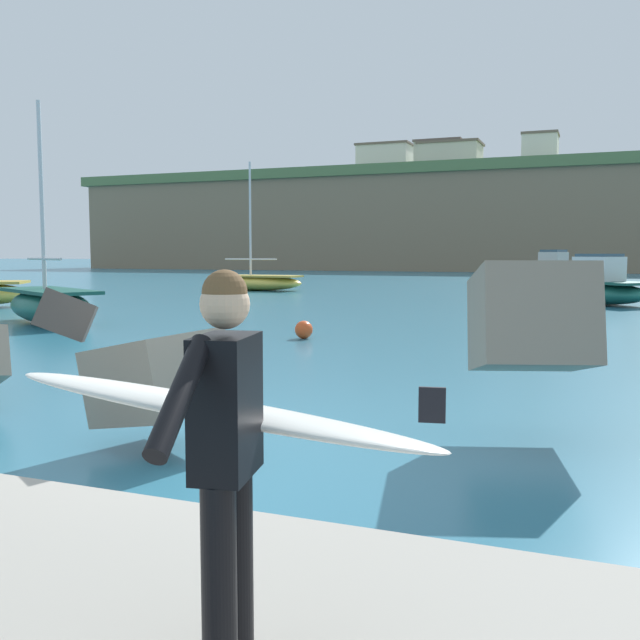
{
  "coord_description": "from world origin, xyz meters",
  "views": [
    {
      "loc": [
        3.84,
        -6.22,
        2.08
      ],
      "look_at": [
        1.19,
        0.5,
        1.4
      ],
      "focal_mm": 39.85,
      "sensor_mm": 36.0,
      "label": 1
    }
  ],
  "objects_px": {
    "boat_far_left": "(257,282)",
    "station_building_central": "(442,159)",
    "station_building_west": "(386,164)",
    "station_building_east": "(540,151)",
    "boat_mid_left": "(591,288)",
    "boat_near_centre": "(555,280)",
    "mooring_buoy_middle": "(304,330)",
    "surfer_with_board": "(227,437)",
    "station_building_annex": "(451,159)",
    "boat_near_right": "(50,304)"
  },
  "relations": [
    {
      "from": "station_building_west",
      "to": "boat_mid_left",
      "type": "bearing_deg",
      "value": -67.38
    },
    {
      "from": "boat_near_right",
      "to": "station_building_west",
      "type": "bearing_deg",
      "value": 99.55
    },
    {
      "from": "boat_near_right",
      "to": "station_building_central",
      "type": "relative_size",
      "value": 0.89
    },
    {
      "from": "boat_mid_left",
      "to": "surfer_with_board",
      "type": "bearing_deg",
      "value": -92.47
    },
    {
      "from": "boat_near_right",
      "to": "station_building_east",
      "type": "xyz_separation_m",
      "value": [
        7.86,
        75.24,
        13.86
      ]
    },
    {
      "from": "boat_mid_left",
      "to": "station_building_central",
      "type": "bearing_deg",
      "value": 107.1
    },
    {
      "from": "surfer_with_board",
      "to": "boat_mid_left",
      "type": "xyz_separation_m",
      "value": [
        1.22,
        28.3,
        -0.61
      ]
    },
    {
      "from": "surfer_with_board",
      "to": "station_building_west",
      "type": "bearing_deg",
      "value": 105.82
    },
    {
      "from": "boat_far_left",
      "to": "station_building_east",
      "type": "xyz_separation_m",
      "value": [
        10.58,
        56.13,
        13.94
      ]
    },
    {
      "from": "station_building_central",
      "to": "station_building_east",
      "type": "xyz_separation_m",
      "value": [
        12.84,
        -3.51,
        -0.08
      ]
    },
    {
      "from": "station_building_east",
      "to": "station_building_annex",
      "type": "xyz_separation_m",
      "value": [
        -11.42,
        2.34,
        -0.09
      ]
    },
    {
      "from": "station_building_west",
      "to": "station_building_annex",
      "type": "relative_size",
      "value": 0.97
    },
    {
      "from": "boat_near_centre",
      "to": "station_building_central",
      "type": "height_order",
      "value": "station_building_central"
    },
    {
      "from": "boat_near_centre",
      "to": "boat_near_right",
      "type": "xyz_separation_m",
      "value": [
        -12.97,
        -21.6,
        -0.11
      ]
    },
    {
      "from": "boat_mid_left",
      "to": "station_building_annex",
      "type": "distance_m",
      "value": 67.09
    },
    {
      "from": "boat_near_right",
      "to": "station_building_west",
      "type": "xyz_separation_m",
      "value": [
        -14.11,
        83.86,
        14.38
      ]
    },
    {
      "from": "station_building_central",
      "to": "station_building_west",
      "type": "bearing_deg",
      "value": 150.75
    },
    {
      "from": "surfer_with_board",
      "to": "station_building_west",
      "type": "height_order",
      "value": "station_building_west"
    },
    {
      "from": "boat_mid_left",
      "to": "station_building_west",
      "type": "bearing_deg",
      "value": 112.62
    },
    {
      "from": "boat_far_left",
      "to": "station_building_west",
      "type": "relative_size",
      "value": 0.92
    },
    {
      "from": "mooring_buoy_middle",
      "to": "station_building_central",
      "type": "relative_size",
      "value": 0.06
    },
    {
      "from": "boat_mid_left",
      "to": "boat_far_left",
      "type": "xyz_separation_m",
      "value": [
        -17.5,
        4.6,
        -0.18
      ]
    },
    {
      "from": "mooring_buoy_middle",
      "to": "station_building_annex",
      "type": "bearing_deg",
      "value": 98.7
    },
    {
      "from": "boat_near_right",
      "to": "boat_far_left",
      "type": "xyz_separation_m",
      "value": [
        -2.72,
        19.11,
        -0.08
      ]
    },
    {
      "from": "boat_far_left",
      "to": "station_building_annex",
      "type": "bearing_deg",
      "value": 90.83
    },
    {
      "from": "boat_near_right",
      "to": "station_building_east",
      "type": "height_order",
      "value": "station_building_east"
    },
    {
      "from": "surfer_with_board",
      "to": "boat_near_centre",
      "type": "height_order",
      "value": "boat_near_centre"
    },
    {
      "from": "boat_mid_left",
      "to": "mooring_buoy_middle",
      "type": "bearing_deg",
      "value": -112.83
    },
    {
      "from": "mooring_buoy_middle",
      "to": "boat_mid_left",
      "type": "bearing_deg",
      "value": 67.17
    },
    {
      "from": "boat_far_left",
      "to": "mooring_buoy_middle",
      "type": "xyz_separation_m",
      "value": [
        11.12,
        -19.75,
        -0.27
      ]
    },
    {
      "from": "boat_near_centre",
      "to": "boat_mid_left",
      "type": "xyz_separation_m",
      "value": [
        1.81,
        -7.09,
        -0.02
      ]
    },
    {
      "from": "boat_near_centre",
      "to": "station_building_east",
      "type": "distance_m",
      "value": 55.61
    },
    {
      "from": "surfer_with_board",
      "to": "boat_near_right",
      "type": "distance_m",
      "value": 19.35
    },
    {
      "from": "boat_far_left",
      "to": "station_building_central",
      "type": "relative_size",
      "value": 0.97
    },
    {
      "from": "boat_near_centre",
      "to": "mooring_buoy_middle",
      "type": "bearing_deg",
      "value": -101.62
    },
    {
      "from": "boat_near_centre",
      "to": "boat_far_left",
      "type": "relative_size",
      "value": 0.63
    },
    {
      "from": "surfer_with_board",
      "to": "boat_mid_left",
      "type": "bearing_deg",
      "value": 87.53
    },
    {
      "from": "boat_near_right",
      "to": "boat_mid_left",
      "type": "relative_size",
      "value": 1.17
    },
    {
      "from": "station_building_east",
      "to": "station_building_west",
      "type": "bearing_deg",
      "value": 158.58
    },
    {
      "from": "surfer_with_board",
      "to": "mooring_buoy_middle",
      "type": "xyz_separation_m",
      "value": [
        -5.16,
        13.15,
        -1.06
      ]
    },
    {
      "from": "boat_near_right",
      "to": "boat_mid_left",
      "type": "xyz_separation_m",
      "value": [
        14.78,
        14.51,
        0.09
      ]
    },
    {
      "from": "boat_near_centre",
      "to": "mooring_buoy_middle",
      "type": "relative_size",
      "value": 10.25
    },
    {
      "from": "boat_near_centre",
      "to": "station_building_west",
      "type": "bearing_deg",
      "value": 113.51
    },
    {
      "from": "surfer_with_board",
      "to": "mooring_buoy_middle",
      "type": "distance_m",
      "value": 14.17
    },
    {
      "from": "boat_mid_left",
      "to": "boat_near_centre",
      "type": "bearing_deg",
      "value": 104.29
    },
    {
      "from": "station_building_central",
      "to": "station_building_annex",
      "type": "bearing_deg",
      "value": -39.5
    },
    {
      "from": "station_building_west",
      "to": "station_building_annex",
      "type": "bearing_deg",
      "value": -30.78
    },
    {
      "from": "mooring_buoy_middle",
      "to": "station_building_west",
      "type": "distance_m",
      "value": 88.68
    },
    {
      "from": "surfer_with_board",
      "to": "station_building_annex",
      "type": "relative_size",
      "value": 0.27
    },
    {
      "from": "boat_far_left",
      "to": "station_building_west",
      "type": "distance_m",
      "value": 67.32
    }
  ]
}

